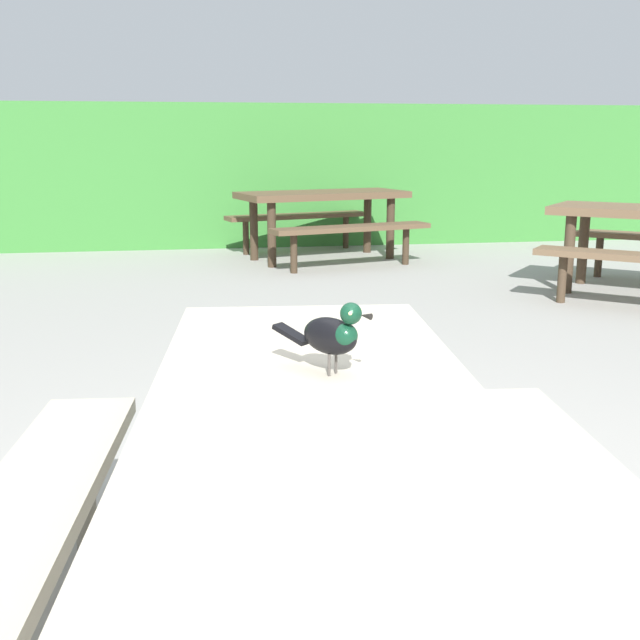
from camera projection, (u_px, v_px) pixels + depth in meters
The scene contains 5 objects.
ground_plane at pixel (395, 604), 2.21m from camera, with size 60.00×60.00×0.00m, color gray.
hedge_wall at pixel (232, 174), 9.96m from camera, with size 28.00×1.53×1.71m, color #387A33.
picnic_table_foreground at pixel (317, 463), 1.81m from camera, with size 1.83×1.86×0.74m.
bird_grackle at pixel (334, 334), 1.85m from camera, with size 0.22×0.22×0.18m.
picnic_table_mid_right at pixel (323, 209), 8.43m from camera, with size 2.10×2.08×0.74m.
Camera 1 is at (-0.53, -1.91, 1.30)m, focal length 43.51 mm.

